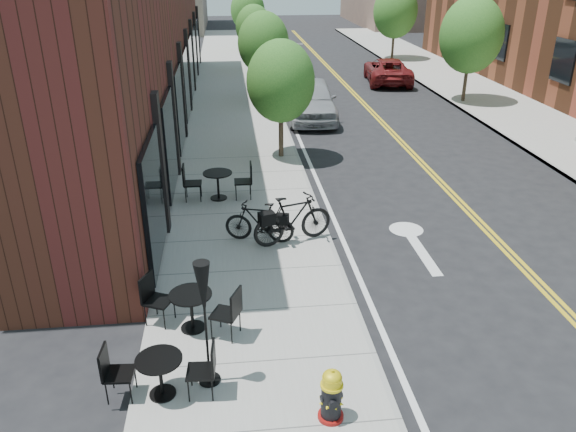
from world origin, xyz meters
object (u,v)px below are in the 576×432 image
patio_umbrella (204,299)px  parked_car_b (289,75)px  bicycle_right (293,219)px  bistro_set_b (160,371)px  bistro_set_c (218,182)px  bicycle_left (259,222)px  parked_car_a (311,99)px  fire_hydrant (331,395)px  parked_car_c (291,59)px  bistro_set_a (191,306)px  parked_car_far (388,70)px

patio_umbrella → parked_car_b: bearing=80.4°
bicycle_right → patio_umbrella: size_ratio=0.91×
bistro_set_b → patio_umbrella: (0.71, 0.23, 1.09)m
parked_car_b → bistro_set_c: bearing=-110.7°
bicycle_left → parked_car_b: parked_car_b is taller
bicycle_left → parked_car_a: 11.54m
patio_umbrella → parked_car_a: size_ratio=0.44×
fire_hydrant → parked_car_a: bearing=69.2°
bistro_set_b → parked_car_b: bearing=82.1°
fire_hydrant → parked_car_c: parked_car_c is taller
bicycle_right → parked_car_a: bearing=-28.3°
bicycle_left → parked_car_c: size_ratio=0.37×
fire_hydrant → patio_umbrella: size_ratio=0.41×
patio_umbrella → parked_car_a: patio_umbrella is taller
bicycle_left → patio_umbrella: (-1.09, -4.72, 1.04)m
bistro_set_c → fire_hydrant: bearing=-78.7°
bicycle_right → parked_car_b: (1.74, 16.72, 0.12)m
bicycle_left → parked_car_b: 16.79m
fire_hydrant → bistro_set_a: size_ratio=0.49×
bistro_set_a → parked_car_a: parked_car_a is taller
bicycle_left → parked_car_far: parked_car_far is taller
bicycle_right → patio_umbrella: bearing=140.2°
bicycle_right → bistro_set_b: 5.47m
bistro_set_b → parked_car_far: size_ratio=0.35×
bistro_set_a → parked_car_far: parked_car_far is taller
bistro_set_b → patio_umbrella: 1.32m
parked_car_a → parked_car_c: parked_car_a is taller
bistro_set_b → parked_car_c: bearing=82.9°
bicycle_right → bistro_set_b: bearing=134.2°
fire_hydrant → bistro_set_c: bearing=87.7°
parked_car_a → bistro_set_b: bearing=-101.8°
bistro_set_b → parked_car_a: parked_car_a is taller
bistro_set_a → patio_umbrella: patio_umbrella is taller
fire_hydrant → patio_umbrella: 2.31m
fire_hydrant → parked_car_far: (7.37, 23.80, 0.13)m
fire_hydrant → bicycle_left: 5.74m
bistro_set_a → bistro_set_b: bistro_set_a is taller
bicycle_left → bistro_set_a: size_ratio=0.92×
fire_hydrant → bicycle_right: bicycle_right is taller
bistro_set_c → parked_car_a: parked_car_a is taller
bicycle_left → parked_car_c: 22.76m
bicycle_right → fire_hydrant: bearing=161.2°
fire_hydrant → bicycle_left: bicycle_left is taller
parked_car_c → bistro_set_c: bearing=-96.1°
bicycle_left → bicycle_right: bicycle_right is taller
bistro_set_a → parked_car_b: parked_car_b is taller
bicycle_left → bistro_set_a: bicycle_left is taller
fire_hydrant → parked_car_b: (1.84, 22.30, 0.29)m
fire_hydrant → parked_car_b: 22.38m
parked_car_a → parked_car_far: 8.64m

